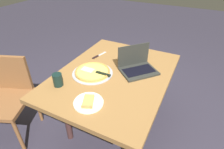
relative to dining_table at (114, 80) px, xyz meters
name	(u,v)px	position (x,y,z in m)	size (l,w,h in m)	color
ground_plane	(113,126)	(0.00, 0.00, -0.64)	(12.00, 12.00, 0.00)	#302C3A
dining_table	(114,80)	(0.00, 0.00, 0.00)	(1.29, 0.98, 0.72)	olive
laptop	(137,66)	(-0.15, 0.17, 0.12)	(0.40, 0.40, 0.23)	#292A26
pizza_plate	(88,102)	(0.45, 0.01, 0.09)	(0.22, 0.22, 0.04)	white
pizza_tray	(93,72)	(0.08, -0.18, 0.09)	(0.37, 0.37, 0.03)	#9A9EA9
table_knife	(98,56)	(-0.23, -0.30, 0.08)	(0.21, 0.07, 0.01)	beige
drink_cup	(58,80)	(0.37, -0.34, 0.13)	(0.08, 0.08, 0.11)	black
chair_near	(6,94)	(0.50, -0.94, -0.15)	(0.59, 0.59, 0.84)	brown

